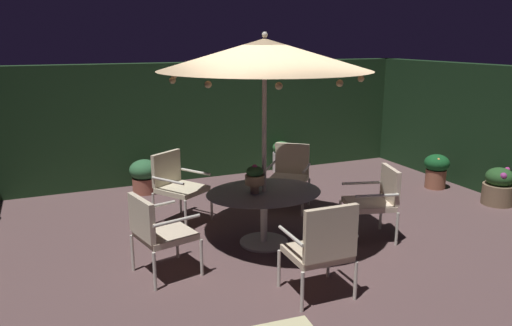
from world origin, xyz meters
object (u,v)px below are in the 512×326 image
Objects in this scene: patio_chair_north at (323,245)px; potted_plant_left_far at (144,175)px; potted_plant_right_near at (281,156)px; centerpiece_planter at (255,177)px; patio_chair_northeast at (376,198)px; patio_dining_table at (264,202)px; patio_umbrella at (265,55)px; patio_chair_south at (157,229)px; potted_plant_back_center at (436,169)px; potted_plant_left_near at (499,187)px; patio_chair_southeast at (176,182)px; patio_chair_east at (290,172)px.

patio_chair_north is 4.37m from potted_plant_left_far.
patio_chair_north is 4.88m from potted_plant_right_near.
centerpiece_planter is 1.64m from patio_chair_northeast.
patio_dining_table is 1.83m from patio_umbrella.
patio_chair_northeast is 2.86m from patio_chair_south.
potted_plant_left_far is 0.94× the size of potted_plant_right_near.
patio_chair_north is 4.56m from potted_plant_back_center.
patio_chair_north is 4.33m from potted_plant_left_near.
potted_plant_left_near is (5.49, 0.28, -0.26)m from patio_chair_south.
patio_chair_northeast is at bearing -95.39° from potted_plant_right_near.
centerpiece_planter is at bearing 94.29° from patio_chair_north.
patio_chair_north reaches higher than patio_chair_south.
patio_umbrella is 3.59m from potted_plant_left_far.
potted_plant_left_near is (4.05, -0.07, -0.27)m from patio_dining_table.
patio_umbrella is at bearing 13.62° from patio_chair_south.
patio_chair_northeast reaches higher than patio_chair_south.
potted_plant_left_far is at bearing 159.83° from potted_plant_back_center.
potted_plant_left_near is (2.63, 0.34, -0.27)m from patio_chair_northeast.
patio_chair_southeast is 1.70m from patio_chair_south.
patio_chair_south is at bearing -111.35° from patio_chair_southeast.
patio_umbrella is at bearing 163.95° from patio_chair_northeast.
potted_plant_left_far is (-0.96, 4.25, -0.27)m from patio_chair_north.
potted_plant_back_center is at bearing -2.45° from patio_chair_east.
patio_chair_north is (0.11, -1.46, -0.34)m from centerpiece_planter.
patio_chair_south reaches higher than potted_plant_back_center.
patio_umbrella is at bearing 88.89° from patio_chair_north.
patio_chair_southeast is at bearing 118.12° from centerpiece_planter.
patio_umbrella is 2.66× the size of patio_chair_southeast.
patio_chair_north is 1.81m from patio_chair_northeast.
patio_dining_table is at bearing 163.95° from patio_chair_northeast.
patio_dining_table is 0.56× the size of patio_umbrella.
potted_plant_back_center is (2.83, -0.12, -0.23)m from patio_chair_east.
patio_chair_southeast is 1.62× the size of potted_plant_right_near.
potted_plant_right_near reaches higher than potted_plant_left_near.
patio_chair_east is (0.95, 1.13, 0.02)m from patio_dining_table.
potted_plant_right_near is (0.33, 3.46, -0.24)m from patio_chair_northeast.
patio_chair_south is at bearing -98.10° from potted_plant_left_far.
potted_plant_back_center is at bearing -45.13° from potted_plant_right_near.
patio_dining_table is 1.58× the size of patio_chair_south.
patio_chair_south is (-0.62, -1.59, -0.03)m from patio_chair_southeast.
patio_dining_table is 0.39m from centerpiece_planter.
potted_plant_left_near is (4.05, -0.07, -2.09)m from patio_umbrella.
potted_plant_left_far is at bearing 109.75° from patio_dining_table.
patio_chair_east is 1.63× the size of potted_plant_back_center.
centerpiece_planter is (-0.14, -0.02, 0.36)m from patio_dining_table.
patio_umbrella is 4.39× the size of potted_plant_back_center.
patio_chair_east is at bearing -112.63° from potted_plant_right_near.
centerpiece_planter is (-0.14, -0.02, -1.47)m from patio_umbrella.
potted_plant_right_near is at bearing 67.37° from patio_chair_east.
patio_umbrella is at bearing -74.88° from patio_dining_table.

